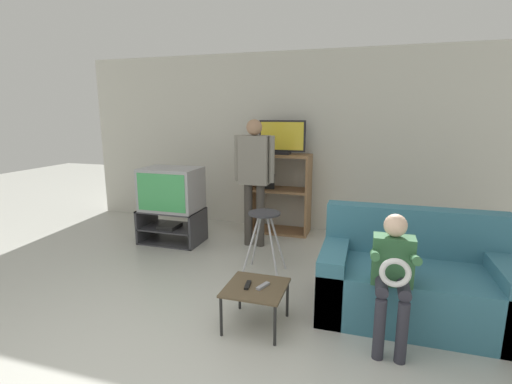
{
  "coord_description": "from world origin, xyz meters",
  "views": [
    {
      "loc": [
        1.28,
        -1.62,
        1.72
      ],
      "look_at": [
        0.14,
        2.09,
        0.9
      ],
      "focal_mm": 26.0,
      "sensor_mm": 36.0,
      "label": 1
    }
  ],
  "objects_px": {
    "remote_control_black": "(248,285)",
    "couch": "(413,281)",
    "remote_control_white": "(263,286)",
    "tv_stand": "(172,226)",
    "television_flat": "(282,138)",
    "television_main": "(171,189)",
    "person_standing_adult": "(254,171)",
    "folding_stool": "(264,225)",
    "media_shelf": "(280,193)",
    "snack_table": "(256,291)",
    "person_seated_child": "(393,269)"
  },
  "relations": [
    {
      "from": "television_flat",
      "to": "person_standing_adult",
      "type": "relative_size",
      "value": 0.4
    },
    {
      "from": "television_main",
      "to": "couch",
      "type": "bearing_deg",
      "value": -19.96
    },
    {
      "from": "tv_stand",
      "to": "remote_control_black",
      "type": "relative_size",
      "value": 5.69
    },
    {
      "from": "tv_stand",
      "to": "person_seated_child",
      "type": "bearing_deg",
      "value": -29.75
    },
    {
      "from": "folding_stool",
      "to": "remote_control_white",
      "type": "bearing_deg",
      "value": -74.73
    },
    {
      "from": "television_flat",
      "to": "remote_control_black",
      "type": "xyz_separation_m",
      "value": [
        0.32,
        -2.52,
        -1.02
      ]
    },
    {
      "from": "television_main",
      "to": "folding_stool",
      "type": "xyz_separation_m",
      "value": [
        1.47,
        -0.63,
        -0.18
      ]
    },
    {
      "from": "couch",
      "to": "remote_control_white",
      "type": "bearing_deg",
      "value": -154.27
    },
    {
      "from": "tv_stand",
      "to": "folding_stool",
      "type": "bearing_deg",
      "value": -22.68
    },
    {
      "from": "remote_control_white",
      "to": "couch",
      "type": "relative_size",
      "value": 0.09
    },
    {
      "from": "media_shelf",
      "to": "snack_table",
      "type": "distance_m",
      "value": 2.55
    },
    {
      "from": "media_shelf",
      "to": "remote_control_white",
      "type": "height_order",
      "value": "media_shelf"
    },
    {
      "from": "remote_control_black",
      "to": "tv_stand",
      "type": "bearing_deg",
      "value": 127.43
    },
    {
      "from": "couch",
      "to": "person_standing_adult",
      "type": "height_order",
      "value": "person_standing_adult"
    },
    {
      "from": "folding_stool",
      "to": "remote_control_white",
      "type": "xyz_separation_m",
      "value": [
        0.28,
        -1.01,
        -0.2
      ]
    },
    {
      "from": "remote_control_black",
      "to": "person_seated_child",
      "type": "bearing_deg",
      "value": -2.86
    },
    {
      "from": "television_main",
      "to": "couch",
      "type": "distance_m",
      "value": 3.14
    },
    {
      "from": "folding_stool",
      "to": "remote_control_black",
      "type": "xyz_separation_m",
      "value": [
        0.15,
        -1.03,
        -0.2
      ]
    },
    {
      "from": "couch",
      "to": "tv_stand",
      "type": "bearing_deg",
      "value": 160.24
    },
    {
      "from": "remote_control_white",
      "to": "couch",
      "type": "bearing_deg",
      "value": 45.87
    },
    {
      "from": "television_main",
      "to": "television_flat",
      "type": "relative_size",
      "value": 1.14
    },
    {
      "from": "media_shelf",
      "to": "folding_stool",
      "type": "bearing_deg",
      "value": -82.73
    },
    {
      "from": "remote_control_black",
      "to": "remote_control_white",
      "type": "xyz_separation_m",
      "value": [
        0.12,
        0.02,
        0.0
      ]
    },
    {
      "from": "remote_control_black",
      "to": "couch",
      "type": "distance_m",
      "value": 1.43
    },
    {
      "from": "folding_stool",
      "to": "remote_control_white",
      "type": "height_order",
      "value": "folding_stool"
    },
    {
      "from": "television_flat",
      "to": "snack_table",
      "type": "relative_size",
      "value": 1.38
    },
    {
      "from": "tv_stand",
      "to": "television_main",
      "type": "height_order",
      "value": "television_main"
    },
    {
      "from": "tv_stand",
      "to": "television_main",
      "type": "relative_size",
      "value": 1.08
    },
    {
      "from": "remote_control_white",
      "to": "person_seated_child",
      "type": "distance_m",
      "value": 1.01
    },
    {
      "from": "snack_table",
      "to": "remote_control_white",
      "type": "distance_m",
      "value": 0.07
    },
    {
      "from": "tv_stand",
      "to": "person_standing_adult",
      "type": "xyz_separation_m",
      "value": [
        1.11,
        0.2,
        0.78
      ]
    },
    {
      "from": "television_flat",
      "to": "remote_control_white",
      "type": "bearing_deg",
      "value": -80.04
    },
    {
      "from": "television_flat",
      "to": "person_standing_adult",
      "type": "height_order",
      "value": "person_standing_adult"
    },
    {
      "from": "remote_control_black",
      "to": "couch",
      "type": "bearing_deg",
      "value": 17.02
    },
    {
      "from": "remote_control_black",
      "to": "person_standing_adult",
      "type": "relative_size",
      "value": 0.09
    },
    {
      "from": "media_shelf",
      "to": "television_flat",
      "type": "xyz_separation_m",
      "value": [
        0.03,
        -0.0,
        0.79
      ]
    },
    {
      "from": "media_shelf",
      "to": "couch",
      "type": "distance_m",
      "value": 2.55
    },
    {
      "from": "media_shelf",
      "to": "person_standing_adult",
      "type": "relative_size",
      "value": 0.7
    },
    {
      "from": "remote_control_black",
      "to": "person_seated_child",
      "type": "xyz_separation_m",
      "value": [
        1.1,
        0.09,
        0.24
      ]
    },
    {
      "from": "media_shelf",
      "to": "remote_control_white",
      "type": "bearing_deg",
      "value": -79.45
    },
    {
      "from": "television_flat",
      "to": "couch",
      "type": "xyz_separation_m",
      "value": [
        1.62,
        -1.93,
        -1.08
      ]
    },
    {
      "from": "remote_control_white",
      "to": "television_flat",
      "type": "bearing_deg",
      "value": 120.1
    },
    {
      "from": "television_flat",
      "to": "couch",
      "type": "relative_size",
      "value": 0.43
    },
    {
      "from": "person_standing_adult",
      "to": "television_flat",
      "type": "bearing_deg",
      "value": 72.78
    },
    {
      "from": "person_standing_adult",
      "to": "media_shelf",
      "type": "bearing_deg",
      "value": 74.96
    },
    {
      "from": "snack_table",
      "to": "person_standing_adult",
      "type": "distance_m",
      "value": 2.05
    },
    {
      "from": "television_main",
      "to": "remote_control_black",
      "type": "bearing_deg",
      "value": -45.59
    },
    {
      "from": "folding_stool",
      "to": "person_standing_adult",
      "type": "relative_size",
      "value": 0.42
    },
    {
      "from": "television_flat",
      "to": "person_standing_adult",
      "type": "xyz_separation_m",
      "value": [
        -0.21,
        -0.67,
        -0.37
      ]
    },
    {
      "from": "television_main",
      "to": "person_seated_child",
      "type": "xyz_separation_m",
      "value": [
        2.72,
        -1.57,
        -0.14
      ]
    }
  ]
}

